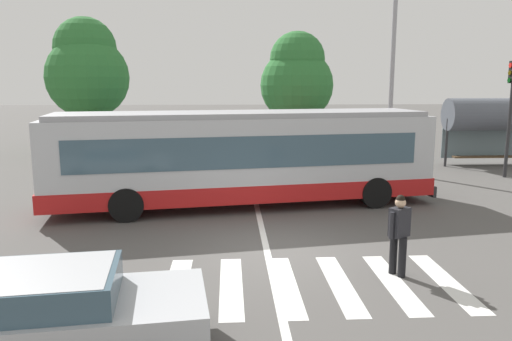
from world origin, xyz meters
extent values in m
plane|color=#514F4C|center=(0.00, 0.00, 0.00)|extent=(160.00, 160.00, 0.00)
cylinder|color=black|center=(3.23, 6.24, 0.50)|extent=(1.03, 0.45, 1.00)
cylinder|color=black|center=(3.59, 3.93, 0.50)|extent=(1.03, 0.45, 1.00)
cylinder|color=black|center=(-4.42, 5.05, 0.50)|extent=(1.03, 0.45, 1.00)
cylinder|color=black|center=(-4.06, 2.73, 0.50)|extent=(1.03, 0.45, 1.00)
cube|color=silver|center=(-0.66, 4.45, 1.62)|extent=(12.35, 4.39, 2.55)
cube|color=red|center=(-0.66, 4.45, 0.62)|extent=(12.47, 4.43, 0.55)
cube|color=#3D5666|center=(-0.66, 4.45, 1.93)|extent=(10.92, 4.22, 0.96)
cube|color=#3D5666|center=(5.32, 5.38, 1.83)|extent=(0.39, 2.22, 1.63)
cube|color=black|center=(5.32, 5.38, 2.72)|extent=(0.36, 1.92, 0.28)
cube|color=#99999E|center=(-0.66, 4.45, 2.98)|extent=(11.84, 4.11, 0.16)
cube|color=#28282B|center=(5.44, 5.40, 0.43)|extent=(0.51, 2.54, 0.36)
cylinder|color=black|center=(2.33, -1.57, 0.42)|extent=(0.16, 0.16, 0.85)
cylinder|color=black|center=(2.46, -1.77, 0.42)|extent=(0.16, 0.16, 0.85)
cube|color=#232328|center=(2.40, -1.67, 1.15)|extent=(0.48, 0.43, 0.60)
cylinder|color=#232328|center=(2.19, -1.79, 1.12)|extent=(0.10, 0.10, 0.55)
cylinder|color=#232328|center=(2.60, -1.54, 1.12)|extent=(0.10, 0.10, 0.55)
sphere|color=tan|center=(2.40, -1.67, 1.56)|extent=(0.22, 0.22, 0.22)
sphere|color=black|center=(2.40, -1.67, 1.63)|extent=(0.19, 0.19, 0.19)
cylinder|color=black|center=(-2.41, -3.54, 0.32)|extent=(0.66, 0.27, 0.64)
cube|color=#B7BABF|center=(-3.70, -4.54, 0.64)|extent=(4.68, 2.34, 0.52)
cube|color=#3D5666|center=(-3.79, -4.55, 1.12)|extent=(2.33, 1.85, 0.44)
cube|color=#B7BABF|center=(-3.79, -4.55, 1.30)|extent=(2.15, 1.75, 0.09)
cylinder|color=black|center=(-9.54, 15.63, 0.32)|extent=(0.20, 0.64, 0.64)
cylinder|color=black|center=(-7.87, 15.62, 0.32)|extent=(0.20, 0.64, 0.64)
cylinder|color=black|center=(-9.55, 12.84, 0.32)|extent=(0.20, 0.64, 0.64)
cylinder|color=black|center=(-7.88, 12.83, 0.32)|extent=(0.20, 0.64, 0.64)
cube|color=#C6B793|center=(-8.71, 14.23, 0.64)|extent=(1.83, 4.50, 0.52)
cube|color=#3D5666|center=(-8.71, 14.14, 1.12)|extent=(1.61, 2.16, 0.44)
cube|color=#C6B793|center=(-8.71, 14.14, 1.30)|extent=(1.53, 1.98, 0.09)
cylinder|color=black|center=(-6.69, 15.27, 0.32)|extent=(0.22, 0.65, 0.64)
cylinder|color=black|center=(-5.02, 15.21, 0.32)|extent=(0.22, 0.65, 0.64)
cylinder|color=black|center=(-6.79, 12.48, 0.32)|extent=(0.22, 0.65, 0.64)
cylinder|color=black|center=(-5.12, 12.42, 0.32)|extent=(0.22, 0.65, 0.64)
cube|color=#196B70|center=(-5.91, 13.84, 0.64)|extent=(1.98, 4.56, 0.52)
cube|color=#3D5666|center=(-5.91, 13.75, 1.12)|extent=(1.68, 2.22, 0.44)
cube|color=#196B70|center=(-5.91, 13.75, 1.30)|extent=(1.60, 2.03, 0.09)
cylinder|color=black|center=(-4.19, 15.30, 0.32)|extent=(0.23, 0.65, 0.64)
cylinder|color=black|center=(-2.52, 15.38, 0.32)|extent=(0.23, 0.65, 0.64)
cylinder|color=black|center=(-4.05, 12.51, 0.32)|extent=(0.23, 0.65, 0.64)
cylinder|color=black|center=(-2.37, 12.59, 0.32)|extent=(0.23, 0.65, 0.64)
cube|color=#234293|center=(-3.28, 13.95, 0.64)|extent=(2.05, 4.59, 0.52)
cube|color=#3D5666|center=(-3.28, 13.86, 1.12)|extent=(1.71, 2.24, 0.44)
cube|color=#234293|center=(-3.28, 13.86, 1.30)|extent=(1.63, 2.06, 0.09)
cylinder|color=black|center=(-1.19, 15.53, 0.32)|extent=(0.21, 0.64, 0.64)
cylinder|color=black|center=(0.48, 15.51, 0.32)|extent=(0.21, 0.64, 0.64)
cylinder|color=black|center=(-1.22, 12.74, 0.32)|extent=(0.21, 0.64, 0.64)
cylinder|color=black|center=(0.45, 12.72, 0.32)|extent=(0.21, 0.64, 0.64)
cube|color=white|center=(-0.37, 14.13, 0.64)|extent=(1.87, 4.52, 0.52)
cube|color=#3D5666|center=(-0.37, 14.04, 1.12)|extent=(1.63, 2.18, 0.44)
cube|color=white|center=(-0.37, 14.04, 1.30)|extent=(1.55, 2.00, 0.09)
cylinder|color=black|center=(1.49, 15.61, 0.32)|extent=(0.20, 0.64, 0.64)
cylinder|color=black|center=(3.17, 15.60, 0.32)|extent=(0.20, 0.64, 0.64)
cylinder|color=black|center=(1.48, 12.82, 0.32)|extent=(0.20, 0.64, 0.64)
cylinder|color=black|center=(3.16, 12.81, 0.32)|extent=(0.20, 0.64, 0.64)
cube|color=#AD1E1E|center=(2.32, 14.21, 0.64)|extent=(1.84, 4.51, 0.52)
cube|color=#3D5666|center=(2.32, 14.12, 1.12)|extent=(1.61, 2.17, 0.44)
cube|color=#AD1E1E|center=(2.32, 14.12, 1.30)|extent=(1.54, 1.99, 0.09)
cylinder|color=black|center=(4.10, 15.42, 0.32)|extent=(0.22, 0.65, 0.64)
cylinder|color=black|center=(5.78, 15.47, 0.32)|extent=(0.22, 0.65, 0.64)
cylinder|color=black|center=(4.20, 12.63, 0.32)|extent=(0.22, 0.65, 0.64)
cylinder|color=black|center=(5.87, 12.69, 0.32)|extent=(0.22, 0.65, 0.64)
cube|color=#B7BABF|center=(4.99, 14.05, 0.64)|extent=(1.97, 4.56, 0.52)
cube|color=#3D5666|center=(4.99, 13.96, 1.12)|extent=(1.67, 2.21, 0.44)
cube|color=#B7BABF|center=(4.99, 13.96, 1.30)|extent=(1.59, 2.03, 0.09)
cylinder|color=#28282B|center=(10.62, 8.75, 1.97)|extent=(0.14, 0.14, 3.95)
cylinder|color=red|center=(10.45, 8.75, 4.67)|extent=(0.04, 0.20, 0.20)
cylinder|color=#463707|center=(10.45, 8.75, 4.37)|extent=(0.04, 0.20, 0.20)
cylinder|color=#093B10|center=(10.45, 8.75, 4.07)|extent=(0.04, 0.20, 0.20)
cylinder|color=#28282B|center=(9.29, 11.60, 1.15)|extent=(0.12, 0.12, 2.30)
cube|color=slate|center=(11.24, 12.30, 1.26)|extent=(3.74, 0.04, 1.93)
cylinder|color=#515660|center=(11.24, 11.60, 2.48)|extent=(3.98, 1.54, 1.54)
cube|color=#4C3823|center=(11.24, 11.60, 0.45)|extent=(3.12, 0.36, 0.08)
cylinder|color=#939399|center=(6.05, 10.30, 5.21)|extent=(0.20, 0.20, 10.42)
cylinder|color=brown|center=(-9.09, 17.72, 1.32)|extent=(0.36, 0.36, 2.64)
sphere|color=#2D7033|center=(-9.09, 17.72, 4.27)|extent=(4.66, 4.66, 4.66)
sphere|color=#2D7033|center=(-9.19, 17.92, 5.90)|extent=(3.49, 3.49, 3.49)
cylinder|color=brown|center=(3.06, 18.98, 1.13)|extent=(0.36, 0.36, 2.26)
sphere|color=#2D7033|center=(3.06, 18.98, 3.81)|extent=(4.43, 4.43, 4.43)
sphere|color=#2D7033|center=(3.07, 18.94, 5.36)|extent=(3.32, 3.32, 3.32)
cube|color=silver|center=(-2.15, -2.05, 0.00)|extent=(0.45, 3.03, 0.01)
cube|color=silver|center=(-1.07, -2.05, 0.00)|extent=(0.45, 3.03, 0.01)
cube|color=silver|center=(0.02, -2.05, 0.00)|extent=(0.45, 3.03, 0.01)
cube|color=silver|center=(1.11, -2.05, 0.00)|extent=(0.45, 3.03, 0.01)
cube|color=silver|center=(2.19, -2.05, 0.00)|extent=(0.45, 3.03, 0.01)
cube|color=silver|center=(3.28, -2.05, 0.00)|extent=(0.45, 3.03, 0.01)
cube|color=silver|center=(-0.20, 2.00, 0.00)|extent=(0.16, 24.00, 0.01)
camera|label=1|loc=(-1.08, -11.25, 3.96)|focal=34.61mm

